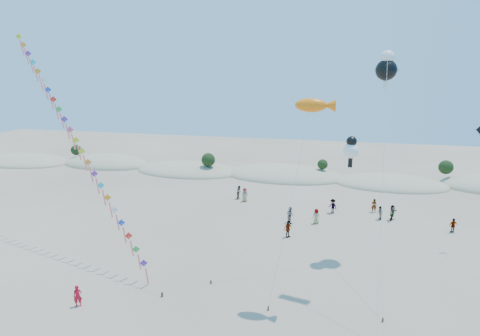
# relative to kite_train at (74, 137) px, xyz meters

# --- Properties ---
(dune_ridge) EXTENTS (145.30, 11.49, 5.57)m
(dune_ridge) POSITION_rel_kite_train_xyz_m (16.45, 30.51, -10.59)
(dune_ridge) COLOR tan
(dune_ridge) RESTS_ON ground
(kite_train) EXTENTS (20.44, 11.94, 20.50)m
(kite_train) POSITION_rel_kite_train_xyz_m (0.00, 0.00, 0.00)
(kite_train) COLOR #3F2D1E
(kite_train) RESTS_ON ground
(fish_kite) EXTENTS (3.94, 2.84, 14.80)m
(fish_kite) POSITION_rel_kite_train_xyz_m (21.39, -3.93, 3.58)
(fish_kite) COLOR #3F2D1E
(fish_kite) RESTS_ON ground
(cartoon_kite_low) EXTENTS (11.15, 7.92, 11.17)m
(cartoon_kite_low) POSITION_rel_kite_train_xyz_m (24.20, 3.49, -0.65)
(cartoon_kite_low) COLOR #3F2D1E
(cartoon_kite_low) RESTS_ON ground
(cartoon_kite_high) EXTENTS (2.00, 12.43, 18.24)m
(cartoon_kite_high) POSITION_rel_kite_train_xyz_m (26.77, 5.66, 6.08)
(cartoon_kite_high) COLOR #3F2D1E
(cartoon_kite_high) RESTS_ON ground
(flyer_foreground) EXTENTS (0.71, 0.65, 1.62)m
(flyer_foreground) POSITION_rel_kite_train_xyz_m (5.38, -8.84, -9.90)
(flyer_foreground) COLOR #B40E22
(flyer_foreground) RESTS_ON ground
(beachgoers) EXTENTS (27.72, 12.04, 1.86)m
(beachgoers) POSITION_rel_kite_train_xyz_m (23.45, 13.10, -9.84)
(beachgoers) COLOR slate
(beachgoers) RESTS_ON ground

